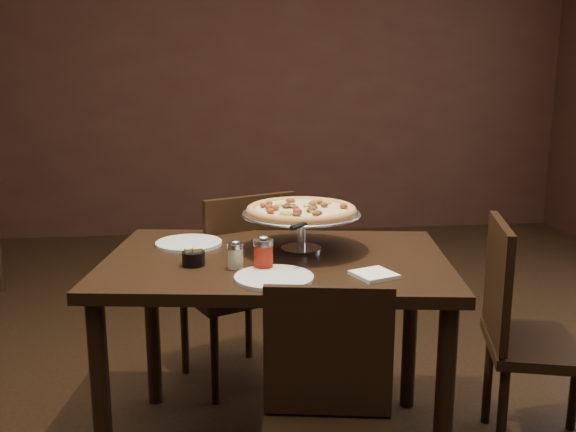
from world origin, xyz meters
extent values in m
cube|color=black|center=(0.00, 3.51, 1.40)|extent=(6.00, 0.02, 2.80)
cube|color=black|center=(0.00, -0.02, 0.75)|extent=(1.34, 1.00, 0.04)
cylinder|color=black|center=(-0.60, -0.28, 0.36)|extent=(0.06, 0.06, 0.73)
cylinder|color=black|center=(0.50, -0.45, 0.36)|extent=(0.06, 0.06, 0.73)
cylinder|color=black|center=(-0.49, 0.41, 0.36)|extent=(0.06, 0.06, 0.73)
cylinder|color=black|center=(0.61, 0.24, 0.36)|extent=(0.06, 0.06, 0.73)
cylinder|color=silver|center=(0.11, 0.07, 0.77)|extent=(0.15, 0.15, 0.01)
cylinder|color=silver|center=(0.11, 0.07, 0.84)|extent=(0.03, 0.03, 0.12)
cylinder|color=silver|center=(0.11, 0.07, 0.90)|extent=(0.11, 0.11, 0.01)
cylinder|color=#9D9DA2|center=(0.11, 0.07, 0.91)|extent=(0.43, 0.43, 0.01)
torus|color=#9D9DA2|center=(0.11, 0.07, 0.91)|extent=(0.45, 0.45, 0.01)
cylinder|color=#A66531|center=(0.11, 0.07, 0.92)|extent=(0.40, 0.40, 0.01)
torus|color=#A66531|center=(0.11, 0.07, 0.92)|extent=(0.42, 0.42, 0.03)
cylinder|color=#D8B876|center=(0.11, 0.07, 0.93)|extent=(0.34, 0.34, 0.01)
cylinder|color=beige|center=(-0.15, -0.13, 0.80)|extent=(0.05, 0.05, 0.07)
cylinder|color=silver|center=(-0.15, -0.13, 0.85)|extent=(0.06, 0.06, 0.02)
ellipsoid|color=silver|center=(-0.15, -0.13, 0.86)|extent=(0.03, 0.03, 0.01)
cylinder|color=maroon|center=(-0.05, -0.17, 0.81)|extent=(0.06, 0.06, 0.09)
cylinder|color=silver|center=(-0.05, -0.17, 0.87)|extent=(0.07, 0.07, 0.02)
ellipsoid|color=silver|center=(-0.05, -0.17, 0.88)|extent=(0.04, 0.04, 0.01)
cylinder|color=black|center=(-0.29, -0.09, 0.79)|extent=(0.08, 0.08, 0.05)
cube|color=#CABA74|center=(-0.30, -0.09, 0.80)|extent=(0.04, 0.03, 0.05)
cube|color=#CABA74|center=(-0.28, -0.09, 0.80)|extent=(0.04, 0.03, 0.05)
cube|color=white|center=(0.30, -0.29, 0.78)|extent=(0.16, 0.16, 0.01)
cylinder|color=white|center=(-0.31, 0.19, 0.78)|extent=(0.26, 0.26, 0.01)
cylinder|color=white|center=(-0.03, -0.28, 0.78)|extent=(0.26, 0.26, 0.01)
cone|color=silver|center=(0.07, -0.15, 0.91)|extent=(0.14, 0.14, 0.00)
cylinder|color=black|center=(0.07, -0.15, 0.92)|extent=(0.09, 0.10, 0.02)
cube|color=black|center=(-0.14, 0.59, 0.44)|extent=(0.56, 0.56, 0.04)
cube|color=black|center=(-0.06, 0.41, 0.69)|extent=(0.40, 0.20, 0.45)
cylinder|color=black|center=(-0.05, 0.81, 0.21)|extent=(0.04, 0.04, 0.42)
cylinder|color=black|center=(-0.37, 0.67, 0.21)|extent=(0.04, 0.04, 0.42)
cylinder|color=black|center=(0.09, 0.50, 0.21)|extent=(0.04, 0.04, 0.42)
cylinder|color=black|center=(-0.22, 0.36, 0.21)|extent=(0.04, 0.04, 0.42)
cube|color=black|center=(0.11, -0.51, 0.62)|extent=(0.38, 0.09, 0.40)
cube|color=black|center=(1.00, -0.15, 0.43)|extent=(0.52, 0.52, 0.04)
cube|color=black|center=(0.82, -0.10, 0.67)|extent=(0.14, 0.41, 0.44)
cylinder|color=black|center=(1.21, -0.03, 0.20)|extent=(0.04, 0.04, 0.41)
cylinder|color=black|center=(0.79, -0.26, 0.20)|extent=(0.04, 0.04, 0.41)
cylinder|color=black|center=(0.89, 0.06, 0.20)|extent=(0.04, 0.04, 0.41)
camera|label=1|loc=(-0.23, -2.24, 1.42)|focal=40.00mm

